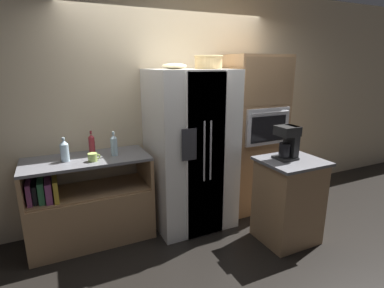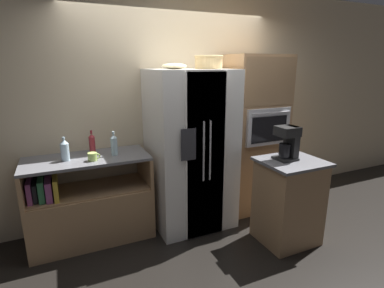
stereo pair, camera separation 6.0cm
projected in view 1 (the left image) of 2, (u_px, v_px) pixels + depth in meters
The scene contains 13 objects.
ground_plane at pixel (190, 223), 3.67m from camera, with size 20.00×20.00×0.00m, color black.
wall_back at pixel (173, 105), 3.75m from camera, with size 12.00×0.06×2.80m.
counter_left at pixel (90, 210), 3.27m from camera, with size 1.27×0.59×0.94m.
refrigerator at pixel (190, 150), 3.51m from camera, with size 0.91×0.84×1.84m.
wall_oven at pixel (250, 134), 3.93m from camera, with size 0.75×0.71×2.00m.
island_counter at pixel (288, 200), 3.24m from camera, with size 0.64×0.57×0.93m.
wicker_basket at pixel (209, 62), 3.30m from camera, with size 0.32×0.32×0.15m.
fruit_bowl at pixel (174, 66), 3.13m from camera, with size 0.27×0.27×0.06m.
bottle_tall at pixel (114, 145), 3.19m from camera, with size 0.07×0.07×0.26m.
bottle_short at pixel (65, 151), 3.00m from camera, with size 0.08×0.08×0.25m.
bottle_wide at pixel (92, 144), 3.24m from camera, with size 0.06×0.06×0.26m.
mug at pixel (93, 157), 3.02m from camera, with size 0.12×0.09×0.08m.
coffee_maker at pixel (288, 141), 3.11m from camera, with size 0.21×0.20×0.35m.
Camera 1 is at (-1.39, -2.98, 1.90)m, focal length 28.00 mm.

